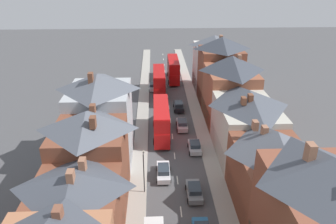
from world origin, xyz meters
name	(u,v)px	position (x,y,z in m)	size (l,w,h in m)	color
pavement_left	(143,116)	(-5.10, 38.00, 0.07)	(2.20, 104.00, 0.14)	#A8A399
pavement_right	(197,115)	(5.10, 38.00, 0.07)	(2.20, 104.00, 0.14)	#A8A399
centre_line_dashes	(171,120)	(0.00, 36.00, 0.01)	(0.14, 97.80, 0.01)	silver
terrace_row_left	(78,194)	(-10.18, 8.13, 5.91)	(8.00, 40.05, 13.97)	brown
terrace_row_right	(250,123)	(10.19, 22.27, 5.99)	(8.00, 68.58, 13.51)	brown
double_decker_bus_lead	(159,81)	(-1.81, 49.59, 2.82)	(2.74, 10.80, 5.30)	#B70F0F
double_decker_bus_mid_street	(161,120)	(-1.81, 30.51, 2.82)	(2.74, 10.80, 5.30)	red
double_decker_bus_far_approaching	(173,69)	(1.79, 58.66, 2.82)	(2.74, 10.80, 5.30)	#B70F0F
car_near_blue	(194,191)	(1.80, 14.67, 0.81)	(1.90, 4.19, 1.60)	gray
car_near_silver	(179,106)	(1.80, 40.73, 0.84)	(1.90, 4.41, 1.66)	black
car_parked_left_a	(163,171)	(-1.80, 18.90, 0.80)	(1.90, 4.55, 1.58)	silver
car_parked_right_a	(153,86)	(-3.10, 52.02, 0.84)	(1.90, 4.13, 1.67)	#B7BABF
car_mid_white	(182,124)	(1.80, 32.68, 0.82)	(1.90, 4.39, 1.63)	#B7BABF
car_far_grey	(195,146)	(3.10, 25.20, 0.81)	(1.90, 3.87, 1.60)	#B7BABF
street_lamp	(144,170)	(-4.25, 15.76, 3.24)	(0.20, 1.12, 5.50)	black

